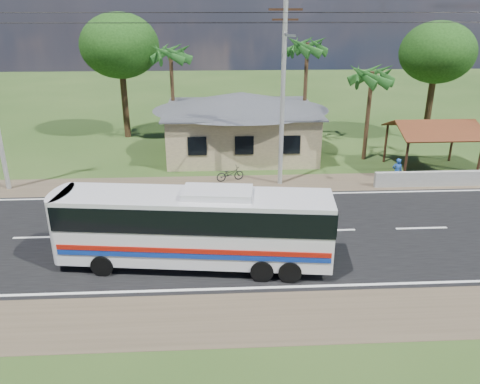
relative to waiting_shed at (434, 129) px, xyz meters
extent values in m
plane|color=#264117|center=(-13.00, -8.50, -2.73)|extent=(120.00, 120.00, 0.00)
cube|color=black|center=(-13.00, -8.50, -2.72)|extent=(120.00, 10.00, 0.02)
cube|color=brown|center=(-13.00, -2.00, -2.72)|extent=(120.00, 3.00, 0.01)
cube|color=brown|center=(-13.00, -15.00, -2.72)|extent=(120.00, 3.00, 0.01)
cube|color=silver|center=(-13.00, -3.80, -2.70)|extent=(120.00, 0.15, 0.01)
cube|color=silver|center=(-13.00, -13.20, -2.70)|extent=(120.00, 0.15, 0.01)
cube|color=silver|center=(-13.00, -8.50, -2.70)|extent=(120.00, 0.15, 0.01)
cube|color=tan|center=(-12.00, 4.50, -1.13)|extent=(10.00, 8.00, 3.20)
cube|color=#4C4F54|center=(-12.00, 4.50, 0.52)|extent=(10.60, 8.60, 0.10)
pyramid|color=#4C4F54|center=(-12.00, 4.50, 1.67)|extent=(12.40, 10.00, 1.20)
cube|color=black|center=(-15.00, 0.48, -1.03)|extent=(1.20, 0.08, 1.20)
cube|color=black|center=(-12.00, 0.48, -1.03)|extent=(1.20, 0.08, 1.20)
cube|color=black|center=(-9.00, 0.48, -1.03)|extent=(1.20, 0.08, 1.20)
cylinder|color=#341F13|center=(-2.30, -1.80, -1.43)|extent=(0.16, 0.16, 2.60)
cylinder|color=#341F13|center=(-2.30, 1.80, -1.43)|extent=(0.16, 0.16, 2.60)
cylinder|color=#341F13|center=(2.30, -1.80, -1.43)|extent=(0.16, 0.16, 2.60)
cylinder|color=#341F13|center=(2.30, 1.80, -1.43)|extent=(0.16, 0.16, 2.60)
cube|color=maroon|center=(0.00, -1.10, 0.17)|extent=(5.20, 2.28, 0.90)
cube|color=maroon|center=(0.00, 1.10, 0.17)|extent=(5.20, 2.28, 0.90)
cube|color=#341F13|center=(0.00, 0.00, 0.52)|extent=(5.20, 0.12, 0.12)
cube|color=#9E9E99|center=(-1.00, -2.90, -2.28)|extent=(7.00, 0.30, 0.90)
cylinder|color=#9E9E99|center=(-10.00, -2.00, 2.77)|extent=(0.26, 0.26, 11.00)
cube|color=#341F13|center=(-10.00, -2.00, 7.07)|extent=(1.80, 0.12, 0.12)
cube|color=#341F13|center=(-10.00, -2.00, 6.57)|extent=(1.40, 0.10, 0.10)
cylinder|color=gray|center=(-10.00, -3.00, 5.87)|extent=(0.08, 2.00, 0.08)
cube|color=gray|center=(-10.00, -4.00, 5.87)|extent=(0.50, 0.18, 0.12)
cylinder|color=black|center=(-18.00, -2.00, 6.87)|extent=(16.00, 0.02, 0.02)
cylinder|color=black|center=(-2.50, -2.00, 6.87)|extent=(15.00, 0.02, 0.02)
cylinder|color=#47301E|center=(-3.50, 2.50, 0.27)|extent=(0.28, 0.28, 6.00)
cylinder|color=#47301E|center=(-7.00, 7.00, 1.02)|extent=(0.28, 0.28, 7.50)
cylinder|color=#47301E|center=(-17.00, 7.50, 0.77)|extent=(0.28, 0.28, 7.00)
cylinder|color=#47301E|center=(-21.00, 9.50, 0.25)|extent=(0.50, 0.50, 5.95)
ellipsoid|color=#15350E|center=(-21.00, 9.50, 4.42)|extent=(6.00, 6.00, 4.92)
cylinder|color=#47301E|center=(3.00, 7.50, 0.07)|extent=(0.50, 0.50, 5.60)
ellipsoid|color=#15350E|center=(3.00, 7.50, 3.99)|extent=(5.60, 5.60, 4.59)
cube|color=silver|center=(-14.69, -11.31, -0.98)|extent=(10.98, 3.52, 2.70)
cube|color=black|center=(-14.69, -11.31, -0.30)|extent=(11.03, 3.57, 0.99)
cube|color=black|center=(-20.04, -10.67, -0.62)|extent=(0.35, 2.07, 1.62)
cube|color=#981309|center=(-14.82, -12.45, -1.47)|extent=(10.54, 1.30, 0.20)
cube|color=navy|center=(-14.82, -12.45, -1.70)|extent=(10.54, 1.30, 0.20)
cube|color=silver|center=(-13.79, -11.42, 0.51)|extent=(2.85, 1.75, 0.27)
cylinder|color=black|center=(-18.38, -11.91, -2.28)|extent=(0.93, 0.42, 0.90)
cylinder|color=black|center=(-18.13, -9.86, -2.28)|extent=(0.93, 0.42, 0.90)
cylinder|color=black|center=(-12.13, -12.66, -2.28)|extent=(0.93, 0.42, 0.90)
cylinder|color=black|center=(-11.88, -10.61, -2.28)|extent=(0.93, 0.42, 0.90)
cylinder|color=black|center=(-11.06, -12.79, -2.28)|extent=(0.93, 0.42, 0.90)
cylinder|color=black|center=(-10.81, -10.74, -2.28)|extent=(0.93, 0.42, 0.90)
imported|color=black|center=(-12.98, -1.36, -2.28)|extent=(1.81, 1.06, 0.90)
imported|color=navy|center=(-3.06, -2.47, -1.92)|extent=(0.64, 0.48, 1.61)
camera|label=1|loc=(-13.82, -28.26, 7.23)|focal=35.00mm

